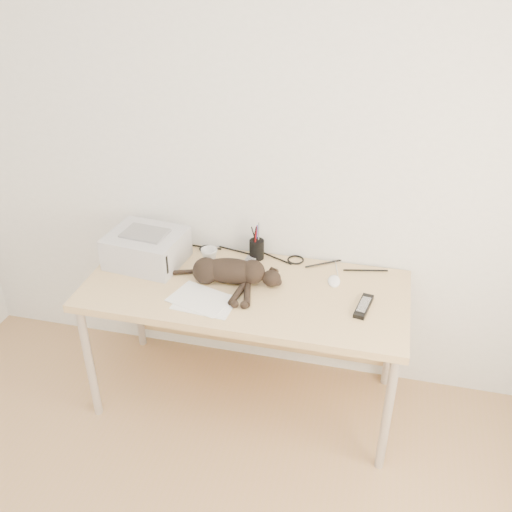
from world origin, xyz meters
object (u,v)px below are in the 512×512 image
(mug, at_px, (209,256))
(desk, at_px, (249,300))
(mouse, at_px, (334,279))
(printer, at_px, (147,248))
(pen_cup, at_px, (257,249))
(cat, at_px, (227,272))

(mug, bearing_deg, desk, -22.12)
(desk, xyz_separation_m, mouse, (0.42, 0.07, 0.15))
(printer, distance_m, pen_cup, 0.58)
(printer, relative_size, mug, 4.60)
(cat, xyz_separation_m, mug, (-0.15, 0.16, -0.02))
(pen_cup, bearing_deg, mouse, -17.76)
(pen_cup, bearing_deg, mug, -155.42)
(desk, xyz_separation_m, mug, (-0.24, 0.10, 0.17))
(printer, relative_size, cat, 0.67)
(desk, distance_m, mug, 0.31)
(printer, distance_m, cat, 0.48)
(mouse, bearing_deg, printer, 175.14)
(desk, height_order, cat, cat)
(desk, relative_size, pen_cup, 7.99)
(desk, relative_size, mug, 18.08)
(printer, distance_m, mug, 0.33)
(cat, height_order, pen_cup, pen_cup)
(cat, relative_size, mug, 6.87)
(printer, height_order, mouse, printer)
(mug, bearing_deg, printer, -167.99)
(cat, xyz_separation_m, pen_cup, (0.09, 0.27, -0.00))
(printer, relative_size, mouse, 3.78)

